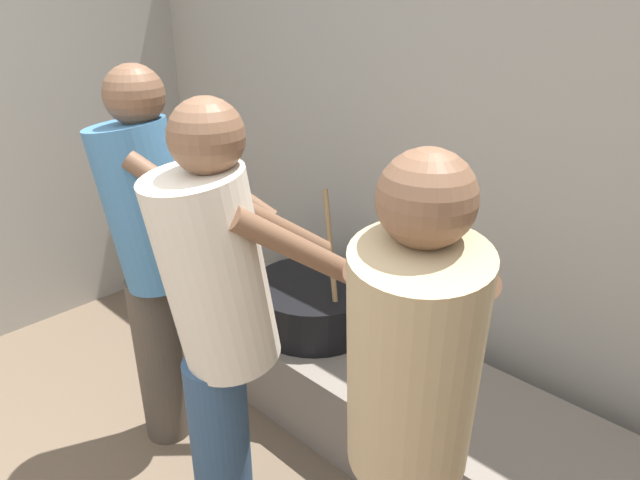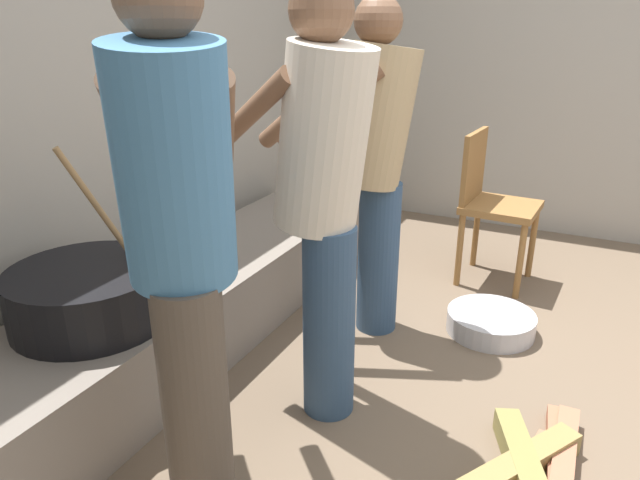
{
  "view_description": "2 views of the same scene",
  "coord_description": "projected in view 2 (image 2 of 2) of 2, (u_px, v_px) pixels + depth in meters",
  "views": [
    {
      "loc": [
        0.96,
        0.2,
        1.83
      ],
      "look_at": [
        -0.31,
        1.51,
        1.02
      ],
      "focal_mm": 31.25,
      "sensor_mm": 36.0,
      "label": 1
    },
    {
      "loc": [
        -2.0,
        0.2,
        1.44
      ],
      "look_at": [
        -0.41,
        0.98,
        0.76
      ],
      "focal_mm": 31.72,
      "sensor_mm": 36.0,
      "label": 2
    }
  ],
  "objects": [
    {
      "name": "ground_plane",
      "position": [
        605.0,
        438.0,
        2.11
      ],
      "size": [
        9.56,
        9.56,
        0.0
      ],
      "primitive_type": "plane",
      "color": "brown"
    },
    {
      "name": "block_enclosure_rear",
      "position": [
        105.0,
        109.0,
        2.69
      ],
      "size": [
        4.98,
        0.2,
        2.13
      ],
      "primitive_type": "cube",
      "color": "#9E998E",
      "rests_on": "ground_plane"
    },
    {
      "name": "hearth_ledge",
      "position": [
        201.0,
        299.0,
        2.75
      ],
      "size": [
        2.73,
        0.6,
        0.38
      ],
      "primitive_type": "cube",
      "color": "slate",
      "rests_on": "ground_plane"
    },
    {
      "name": "cooking_pot_main",
      "position": [
        90.0,
        294.0,
        2.14
      ],
      "size": [
        0.59,
        0.59,
        0.67
      ],
      "color": "black",
      "rests_on": "hearth_ledge"
    },
    {
      "name": "cook_in_blue_shirt",
      "position": [
        180.0,
        230.0,
        1.52
      ],
      "size": [
        0.72,
        0.66,
        1.62
      ],
      "color": "#4C4238",
      "rests_on": "ground_plane"
    },
    {
      "name": "cook_in_tan_shirt",
      "position": [
        375.0,
        154.0,
        2.56
      ],
      "size": [
        0.61,
        0.72,
        1.56
      ],
      "color": "navy",
      "rests_on": "ground_plane"
    },
    {
      "name": "cook_in_cream_shirt",
      "position": [
        323.0,
        187.0,
        1.98
      ],
      "size": [
        0.5,
        0.72,
        1.59
      ],
      "color": "navy",
      "rests_on": "ground_plane"
    },
    {
      "name": "chair_brown_wood",
      "position": [
        491.0,
        200.0,
        3.25
      ],
      "size": [
        0.43,
        0.43,
        0.88
      ],
      "color": "olive",
      "rests_on": "ground_plane"
    },
    {
      "name": "metal_mixing_bowl",
      "position": [
        491.0,
        322.0,
        2.81
      ],
      "size": [
        0.43,
        0.43,
        0.1
      ],
      "primitive_type": "cylinder",
      "color": "#B7B7BC",
      "rests_on": "ground_plane"
    },
    {
      "name": "firewood_pile",
      "position": [
        534.0,
        478.0,
        1.87
      ],
      "size": [
        0.84,
        0.44,
        0.09
      ],
      "color": "olive",
      "rests_on": "ground_plane"
    }
  ]
}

